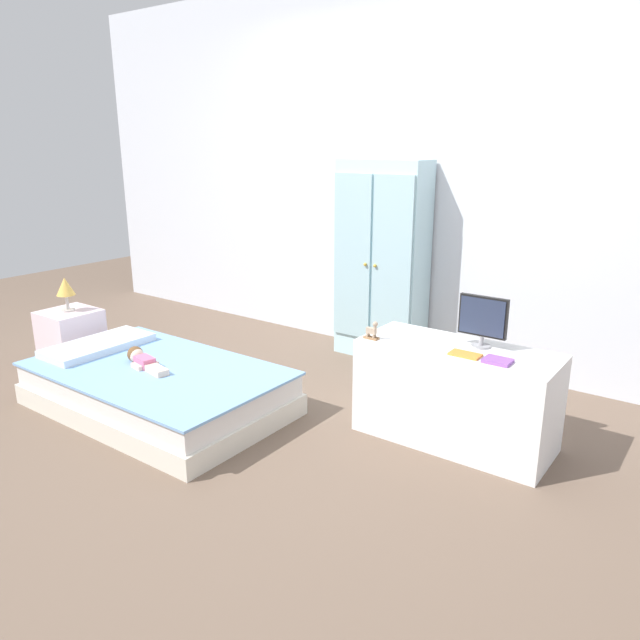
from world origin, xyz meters
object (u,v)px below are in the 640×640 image
Objects in this scene: doll at (141,359)px; rocking_horse_toy at (372,331)px; bed at (158,388)px; book_purple at (498,361)px; tv_monitor at (483,319)px; table_lamp at (65,288)px; wardrobe at (381,261)px; tv_stand at (455,395)px; nightstand at (72,339)px; book_orange at (465,355)px.

doll is 3.85× the size of rocking_horse_toy.
book_purple reaches higher than bed.
rocking_horse_toy is at bearing -157.06° from tv_monitor.
wardrobe reaches higher than table_lamp.
table_lamp is at bearing -167.82° from tv_stand.
nightstand is 4.09× the size of rocking_horse_toy.
book_orange reaches higher than nightstand.
doll is 1.45× the size of tv_monitor.
bed is at bearing -110.18° from wardrobe.
nightstand is 1.54× the size of tv_monitor.
table_lamp is at bearing 174.46° from bed.
book_orange reaches higher than bed.
bed is 1.51× the size of tv_stand.
tv_stand is at bearing 12.18° from table_lamp.
table_lamp is 0.23× the size of tv_stand.
bed is at bearing -5.54° from table_lamp.
nightstand is at bearing 0.00° from table_lamp.
rocking_horse_toy is at bearing -174.46° from book_orange.
table_lamp is 1.56× the size of book_orange.
book_orange reaches higher than tv_stand.
tv_monitor is (2.73, 0.64, 0.10)m from table_lamp.
rocking_horse_toy is at bearing 23.24° from doll.
wardrobe is at bearing 142.19° from tv_monitor.
bed is 1.05m from nightstand.
book_purple is (1.84, 0.57, 0.41)m from bed.
doll is 1.64× the size of table_lamp.
wardrobe reaches higher than tv_stand.
book_purple reaches higher than nightstand.
tv_stand is 0.38m from book_purple.
nightstand is at bearing -170.13° from book_orange.
bed is at bearing -156.16° from tv_monitor.
book_purple is at bearing -22.02° from tv_stand.
doll is 0.95m from nightstand.
book_purple is (0.15, -0.17, -0.14)m from tv_monitor.
table_lamp reaches higher than doll.
rocking_horse_toy reaches higher than nightstand.
nightstand reaches higher than doll.
table_lamp reaches higher than tv_stand.
table_lamp is 2.92m from book_purple.
tv_stand is at bearing 12.18° from nightstand.
doll is (-0.11, -0.02, 0.17)m from bed.
doll is at bearing -7.43° from nightstand.
wardrobe reaches higher than book_purple.
book_purple reaches higher than doll.
book_purple reaches higher than book_orange.
book_orange is 1.17× the size of book_purple.
rocking_horse_toy reaches higher than tv_stand.
wardrobe is at bearing 118.37° from rocking_horse_toy.
table_lamp reaches higher than nightstand.
tv_stand is (2.65, 0.57, 0.06)m from nightstand.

